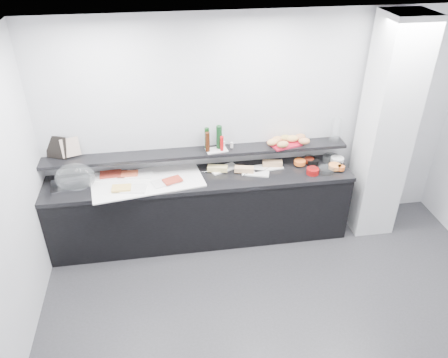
{
  "coord_description": "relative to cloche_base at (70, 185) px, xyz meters",
  "views": [
    {
      "loc": [
        -1.08,
        -2.66,
        3.58
      ],
      "look_at": [
        -0.45,
        1.45,
        1.0
      ],
      "focal_mm": 35.0,
      "sensor_mm": 36.0,
      "label": 1
    }
  ],
  "objects": [
    {
      "name": "fill_glass_fruit",
      "position": [
        2.71,
        0.06,
        0.03
      ],
      "size": [
        0.14,
        0.14,
        0.05
      ],
      "primitive_type": "cylinder",
      "rotation": [
        0.0,
        0.0,
        0.0
      ],
      "color": "orange",
      "rests_on": "bowl_glass_fruit"
    },
    {
      "name": "fill_black_fruit",
      "position": [
        3.16,
        -0.14,
        0.03
      ],
      "size": [
        0.09,
        0.09,
        0.05
      ],
      "primitive_type": "cylinder",
      "rotation": [
        0.0,
        0.0,
        0.04
      ],
      "color": "orange",
      "rests_on": "bowl_black_fruit"
    },
    {
      "name": "platter_cheese",
      "position": [
        0.71,
        -0.19,
        0.0
      ],
      "size": [
        0.3,
        0.22,
        0.01
      ],
      "primitive_type": "cube",
      "rotation": [
        0.0,
        0.0,
        -0.16
      ],
      "color": "white",
      "rests_on": "linen_runner"
    },
    {
      "name": "bottle_brown",
      "position": [
        1.59,
        0.12,
        0.36
      ],
      "size": [
        0.07,
        0.07,
        0.24
      ],
      "primitive_type": "cylinder",
      "rotation": [
        0.0,
        0.0,
        -0.43
      ],
      "color": "#37180A",
      "rests_on": "condiment_tray"
    },
    {
      "name": "food_meat_b",
      "position": [
        1.15,
        -0.1,
        0.02
      ],
      "size": [
        0.24,
        0.2,
        0.02
      ],
      "primitive_type": "cube",
      "rotation": [
        0.0,
        0.0,
        0.39
      ],
      "color": "maroon",
      "rests_on": "platter_meat_b"
    },
    {
      "name": "sandwich_food_right",
      "position": [
        2.37,
        0.09,
        0.02
      ],
      "size": [
        0.25,
        0.13,
        0.06
      ],
      "primitive_type": "cube",
      "rotation": [
        0.0,
        0.0,
        -0.19
      ],
      "color": "tan",
      "rests_on": "sandwich_plate_right"
    },
    {
      "name": "carafe",
      "position": [
        3.15,
        0.16,
        0.38
      ],
      "size": [
        0.13,
        0.13,
        0.3
      ],
      "primitive_type": "cylinder",
      "rotation": [
        0.0,
        0.0,
        -0.12
      ],
      "color": "white",
      "rests_on": "wall_shelf"
    },
    {
      "name": "back_wall",
      "position": [
        2.17,
        0.29,
        0.43
      ],
      "size": [
        5.0,
        0.02,
        2.7
      ],
      "primitive_type": "cube",
      "color": "silver",
      "rests_on": "ground"
    },
    {
      "name": "fill_black_jam",
      "position": [
        2.84,
        0.1,
        0.03
      ],
      "size": [
        0.13,
        0.13,
        0.05
      ],
      "primitive_type": "cylinder",
      "rotation": [
        0.0,
        0.0,
        0.11
      ],
      "color": "#5D190D",
      "rests_on": "bowl_black_jam"
    },
    {
      "name": "platter_meat_b",
      "position": [
        1.05,
        -0.1,
        0.0
      ],
      "size": [
        0.31,
        0.25,
        0.01
      ],
      "primitive_type": "cube",
      "rotation": [
        0.0,
        0.0,
        0.35
      ],
      "color": "white",
      "rests_on": "linen_runner"
    },
    {
      "name": "bread_roll_se",
      "position": [
        2.75,
        0.11,
        0.29
      ],
      "size": [
        0.15,
        0.11,
        0.08
      ],
      "primitive_type": "ellipsoid",
      "rotation": [
        0.0,
        0.0,
        -0.13
      ],
      "color": "#D1844F",
      "rests_on": "bread_tray"
    },
    {
      "name": "counter_top",
      "position": [
        1.47,
        -0.01,
        -0.05
      ],
      "size": [
        3.62,
        0.62,
        0.05
      ],
      "primitive_type": "cube",
      "color": "black",
      "rests_on": "buffet_cabinet"
    },
    {
      "name": "shaker_pepper",
      "position": [
        1.79,
        0.21,
        0.28
      ],
      "size": [
        0.05,
        0.05,
        0.07
      ],
      "primitive_type": "cylinder",
      "rotation": [
        0.0,
        0.0,
        0.34
      ],
      "color": "white",
      "rests_on": "condiment_tray"
    },
    {
      "name": "bowl_red_jam",
      "position": [
        2.8,
        -0.15,
        0.02
      ],
      "size": [
        0.15,
        0.15,
        0.07
      ],
      "primitive_type": "cylinder",
      "rotation": [
        0.0,
        0.0,
        -0.06
      ],
      "color": "maroon",
      "rests_on": "counter_top"
    },
    {
      "name": "bowl_black_fruit",
      "position": [
        3.14,
        -0.1,
        0.02
      ],
      "size": [
        0.16,
        0.16,
        0.07
      ],
      "primitive_type": "cylinder",
      "rotation": [
        0.0,
        0.0,
        -0.28
      ],
      "color": "black",
      "rests_on": "counter_top"
    },
    {
      "name": "platter_salmon",
      "position": [
        0.77,
        0.11,
        0.0
      ],
      "size": [
        0.33,
        0.25,
        0.01
      ],
      "primitive_type": "cube",
      "rotation": [
        0.0,
        0.0,
        -0.15
      ],
      "color": "white",
      "rests_on": "linen_runner"
    },
    {
      "name": "fill_red_jam",
      "position": [
        2.82,
        -0.12,
        0.03
      ],
      "size": [
        0.12,
        0.12,
        0.05
      ],
      "primitive_type": "cylinder",
      "rotation": [
        0.0,
        0.0,
        -0.32
      ],
      "color": "#580D0C",
      "rests_on": "bowl_red_jam"
    },
    {
      "name": "bread_tray",
      "position": [
        2.53,
        0.18,
        0.24
      ],
      "size": [
        0.41,
        0.34,
        0.02
      ],
      "primitive_type": "cube",
      "rotation": [
        0.0,
        0.0,
        0.27
      ],
      "color": "#B3132A",
      "rests_on": "wall_shelf"
    },
    {
      "name": "sandwich_plate_right",
      "position": [
        2.31,
        0.07,
        -0.01
      ],
      "size": [
        0.39,
        0.2,
        0.01
      ],
      "primitive_type": "cube",
      "rotation": [
        0.0,
        0.0,
        0.13
      ],
      "color": "silver",
      "rests_on": "counter_top"
    },
    {
      "name": "column",
      "position": [
        3.67,
        -0.06,
        0.43
      ],
      "size": [
        0.5,
        0.5,
        2.7
      ],
      "primitive_type": "cube",
      "color": "silver",
      "rests_on": "ground"
    },
    {
      "name": "fill_glass_cream",
      "position": [
        3.19,
        0.06,
        0.03
      ],
      "size": [
        0.2,
        0.2,
        0.05
      ],
      "primitive_type": "cylinder",
      "rotation": [
        0.0,
        0.0,
        -0.34
      ],
      "color": "white",
      "rests_on": "bowl_glass_cream"
    },
    {
      "name": "bowl_black_jam",
      "position": [
        2.88,
        0.07,
        0.02
      ],
      "size": [
        0.18,
        0.18,
        0.07
      ],
      "primitive_type": "cylinder",
      "rotation": [
        0.0,
        0.0,
        0.19
      ],
      "color": "black",
      "rests_on": "counter_top"
    },
    {
      "name": "bread_roll_s",
      "position": [
        2.48,
        0.06,
        0.29
      ],
      "size": [
        0.16,
        0.11,
        0.08
      ],
      "primitive_type": "ellipsoid",
      "rotation": [
        0.0,
        0.0,
        0.16
      ],
      "color": "#BA8747",
      "rests_on": "bread_tray"
    },
    {
      "name": "bread_roll_n",
      "position": [
        2.55,
        0.22,
        0.29
      ],
      "size": [
        0.14,
        0.1,
        0.08
      ],
      "primitive_type": "ellipsoid",
      "rotation": [
        0.0,
        0.0,
        -0.07
      ],
      "color": "#B29444",
      "rests_on": "bread_tray"
    },
    {
      "name": "bottle_green_a",
      "position": [
        1.59,
        0.2,
        0.37
      ],
      "size": [
        0.06,
        0.06,
        0.26
      ],
      "primitive_type": "cylinder",
      "rotation": [
        0.0,
        0.0,
        -0.14
      ],
      "color": "black",
      "rests_on": "condiment_tray"
    },
    {
      "name": "sandwich_food_mid",
      "position": [
        2.01,
        0.0,
        0.02
      ],
      "size": [
        0.24,
        0.14,
        0.06
      ],
      "primitive_type": "cube",
      "rotation": [
        0.0,
        0.0,
        -0.24
      ],
      "color": "tan",
      "rests_on": "sandwich_plate_mid"
    },
    {
      "name": "print_art",
      "position": [
        0.03,
        0.23,
        0.36
      ],
      "size": [
        0.21,
        0.12,
        0.22
      ],
      "primitive_type": "cube",
      "rotation": [
        -0.21,
        0.0,
        0.34
      ],
      "color": "tan",
      "rests_on": "framed_print"
    },
    {
      "name": "bowl_glass_cream",
      "position": [
        3.13,
        0.12,
        0.02
      ],
      "size": [
        0.22,
        0.22,
        0.07
      ],
      "primitive_type": "cylinder",
      "rotation": [
        0.0,
        0.0,
        0.12
      ],
      "color": "white",
      "rests_on": "counter_top"
    },
    {
      "name": "cloche_dome",
      "position": [
        0.07,
        -0.02,
        0.11
      ],
      "size": [
        0.44,
        0.29,
        0.34
      ],
      "primitive_type": "ellipsoid",
      "rotation": [
        0.0,
        0.0,
        -0.0
      ],
      "color": "white",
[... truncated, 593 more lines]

